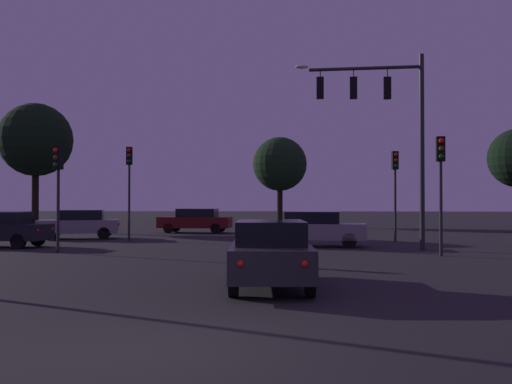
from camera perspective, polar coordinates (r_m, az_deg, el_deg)
The scene contains 12 objects.
ground_plane at distance 31.87m, azimuth 0.90°, elevation -4.52°, with size 168.00×168.00×0.00m, color black.
traffic_signal_mast_arm at distance 23.81m, azimuth 12.93°, elevation 7.72°, with size 5.23×0.59×7.97m.
traffic_light_corner_left at distance 28.44m, azimuth 13.95°, elevation 1.43°, with size 0.33×0.37×4.45m.
traffic_light_corner_right at distance 21.30m, azimuth 18.24°, elevation 2.02°, with size 0.31×0.36×4.31m.
traffic_light_median at distance 28.90m, azimuth -12.75°, elevation 1.74°, with size 0.34×0.37×4.71m.
traffic_light_far_side at distance 22.77m, azimuth -19.46°, elevation 1.46°, with size 0.36×0.38×4.09m.
car_nearside_lane at distance 12.92m, azimuth 1.47°, elevation -6.14°, with size 2.03×4.44×1.52m.
car_crossing_left at distance 24.75m, azimuth 6.03°, elevation -3.68°, with size 4.52×2.10×1.52m.
car_far_lane at distance 35.61m, azimuth -6.15°, elevation -2.86°, with size 4.64×2.06×1.52m.
car_parked_lot at distance 31.05m, azimuth -17.49°, elevation -3.09°, with size 4.42×2.84×1.52m.
tree_left_far at distance 40.34m, azimuth -21.47°, elevation 4.91°, with size 4.87×4.87×8.53m.
tree_center_horizon at distance 44.75m, azimuth 2.43°, elevation 2.82°, with size 4.30×4.30×7.11m.
Camera 1 is at (1.73, -7.26, 1.95)m, focal length 39.41 mm.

